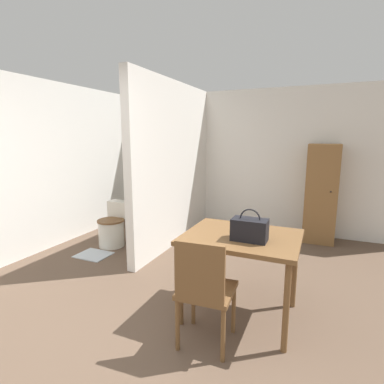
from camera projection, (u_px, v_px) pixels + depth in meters
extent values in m
plane|color=brown|center=(84.00, 384.00, 2.07)|extent=(16.00, 16.00, 0.00)
cube|color=white|center=(241.00, 160.00, 5.53)|extent=(5.70, 0.12, 2.50)
cube|color=white|center=(53.00, 165.00, 4.61)|extent=(0.12, 5.04, 2.50)
cube|color=white|center=(174.00, 165.00, 4.66)|extent=(0.12, 2.45, 2.50)
cube|color=brown|center=(242.00, 237.00, 2.74)|extent=(1.03, 0.83, 0.04)
cylinder|color=brown|center=(181.00, 285.00, 2.67)|extent=(0.05, 0.05, 0.76)
cylinder|color=brown|center=(286.00, 308.00, 2.31)|extent=(0.05, 0.05, 0.76)
cylinder|color=brown|center=(208.00, 256.00, 3.31)|extent=(0.05, 0.05, 0.76)
cylinder|color=brown|center=(295.00, 271.00, 2.95)|extent=(0.05, 0.05, 0.76)
cube|color=brown|center=(207.00, 290.00, 2.43)|extent=(0.46, 0.46, 0.04)
cube|color=brown|center=(199.00, 272.00, 2.20)|extent=(0.39, 0.05, 0.45)
cylinder|color=brown|center=(193.00, 301.00, 2.71)|extent=(0.04, 0.04, 0.44)
cylinder|color=brown|center=(234.00, 309.00, 2.58)|extent=(0.04, 0.04, 0.44)
cylinder|color=brown|center=(177.00, 325.00, 2.36)|extent=(0.04, 0.04, 0.44)
cylinder|color=brown|center=(223.00, 335.00, 2.24)|extent=(0.04, 0.04, 0.44)
cylinder|color=silver|center=(111.00, 234.00, 4.65)|extent=(0.38, 0.38, 0.40)
cylinder|color=brown|center=(111.00, 221.00, 4.61)|extent=(0.41, 0.41, 0.02)
cube|color=silver|center=(121.00, 209.00, 4.82)|extent=(0.40, 0.18, 0.27)
cube|color=black|center=(250.00, 230.00, 2.58)|extent=(0.30, 0.18, 0.19)
torus|color=black|center=(250.00, 219.00, 2.57)|extent=(0.18, 0.01, 0.18)
cube|color=brown|center=(321.00, 194.00, 4.78)|extent=(0.48, 0.45, 1.57)
sphere|color=black|center=(331.00, 192.00, 4.50)|extent=(0.02, 0.02, 0.02)
cube|color=#B2BCC6|center=(94.00, 255.00, 4.31)|extent=(0.46, 0.38, 0.01)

